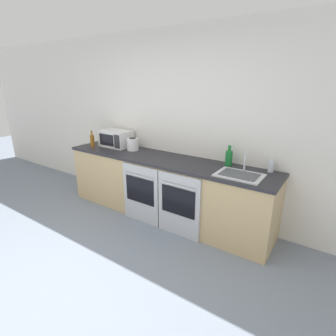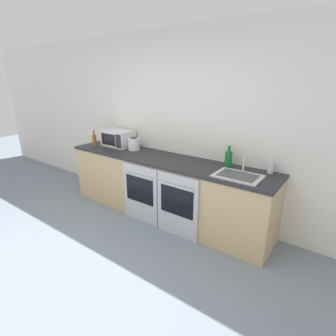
{
  "view_description": "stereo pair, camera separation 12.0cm",
  "coord_description": "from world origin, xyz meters",
  "px_view_note": "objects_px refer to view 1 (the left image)",
  "views": [
    {
      "loc": [
        2.04,
        -1.03,
        1.92
      ],
      "look_at": [
        0.08,
        1.83,
        0.75
      ],
      "focal_mm": 28.0,
      "sensor_mm": 36.0,
      "label": 1
    },
    {
      "loc": [
        2.13,
        -0.96,
        1.92
      ],
      "look_at": [
        0.08,
        1.83,
        0.75
      ],
      "focal_mm": 28.0,
      "sensor_mm": 36.0,
      "label": 2
    }
  ],
  "objects_px": {
    "oven_left": "(141,194)",
    "bottle_clear": "(271,166)",
    "oven_right": "(179,205)",
    "microwave": "(116,138)",
    "bottle_green": "(229,158)",
    "bottle_amber": "(92,141)",
    "sink": "(240,175)",
    "kettle": "(133,144)"
  },
  "relations": [
    {
      "from": "oven_left",
      "to": "bottle_clear",
      "type": "distance_m",
      "value": 1.73
    },
    {
      "from": "oven_right",
      "to": "microwave",
      "type": "distance_m",
      "value": 1.68
    },
    {
      "from": "microwave",
      "to": "bottle_green",
      "type": "bearing_deg",
      "value": 2.31
    },
    {
      "from": "oven_right",
      "to": "bottle_amber",
      "type": "bearing_deg",
      "value": 173.39
    },
    {
      "from": "oven_right",
      "to": "sink",
      "type": "relative_size",
      "value": 1.6
    },
    {
      "from": "microwave",
      "to": "bottle_green",
      "type": "distance_m",
      "value": 1.91
    },
    {
      "from": "sink",
      "to": "kettle",
      "type": "bearing_deg",
      "value": 174.17
    },
    {
      "from": "oven_left",
      "to": "bottle_clear",
      "type": "relative_size",
      "value": 4.58
    },
    {
      "from": "bottle_amber",
      "to": "sink",
      "type": "xyz_separation_m",
      "value": [
        2.44,
        0.04,
        -0.09
      ]
    },
    {
      "from": "oven_left",
      "to": "bottle_green",
      "type": "xyz_separation_m",
      "value": [
        1.03,
        0.53,
        0.56
      ]
    },
    {
      "from": "bottle_clear",
      "to": "oven_right",
      "type": "bearing_deg",
      "value": -147.56
    },
    {
      "from": "oven_left",
      "to": "sink",
      "type": "distance_m",
      "value": 1.39
    },
    {
      "from": "oven_right",
      "to": "bottle_amber",
      "type": "relative_size",
      "value": 3.12
    },
    {
      "from": "oven_right",
      "to": "bottle_clear",
      "type": "height_order",
      "value": "bottle_clear"
    },
    {
      "from": "bottle_clear",
      "to": "sink",
      "type": "xyz_separation_m",
      "value": [
        -0.26,
        -0.34,
        -0.06
      ]
    },
    {
      "from": "kettle",
      "to": "bottle_green",
      "type": "bearing_deg",
      "value": 4.08
    },
    {
      "from": "oven_right",
      "to": "microwave",
      "type": "bearing_deg",
      "value": 163.07
    },
    {
      "from": "kettle",
      "to": "sink",
      "type": "height_order",
      "value": "sink"
    },
    {
      "from": "oven_right",
      "to": "bottle_clear",
      "type": "xyz_separation_m",
      "value": [
        0.92,
        0.58,
        0.53
      ]
    },
    {
      "from": "oven_right",
      "to": "microwave",
      "type": "relative_size",
      "value": 1.64
    },
    {
      "from": "oven_left",
      "to": "kettle",
      "type": "xyz_separation_m",
      "value": [
        -0.49,
        0.43,
        0.56
      ]
    },
    {
      "from": "oven_right",
      "to": "kettle",
      "type": "relative_size",
      "value": 4.26
    },
    {
      "from": "bottle_green",
      "to": "bottle_amber",
      "type": "bearing_deg",
      "value": -171.53
    },
    {
      "from": "oven_right",
      "to": "kettle",
      "type": "xyz_separation_m",
      "value": [
        -1.11,
        0.43,
        0.56
      ]
    },
    {
      "from": "oven_left",
      "to": "kettle",
      "type": "bearing_deg",
      "value": 139.19
    },
    {
      "from": "oven_right",
      "to": "microwave",
      "type": "height_order",
      "value": "microwave"
    },
    {
      "from": "bottle_green",
      "to": "bottle_amber",
      "type": "distance_m",
      "value": 2.22
    },
    {
      "from": "microwave",
      "to": "kettle",
      "type": "bearing_deg",
      "value": -4.65
    },
    {
      "from": "bottle_clear",
      "to": "sink",
      "type": "height_order",
      "value": "sink"
    },
    {
      "from": "sink",
      "to": "bottle_clear",
      "type": "bearing_deg",
      "value": 52.69
    },
    {
      "from": "microwave",
      "to": "sink",
      "type": "relative_size",
      "value": 0.98
    },
    {
      "from": "bottle_clear",
      "to": "sink",
      "type": "distance_m",
      "value": 0.43
    },
    {
      "from": "bottle_green",
      "to": "bottle_amber",
      "type": "xyz_separation_m",
      "value": [
        -2.19,
        -0.33,
        0.0
      ]
    },
    {
      "from": "oven_right",
      "to": "sink",
      "type": "bearing_deg",
      "value": 20.34
    },
    {
      "from": "oven_left",
      "to": "oven_right",
      "type": "xyz_separation_m",
      "value": [
        0.62,
        0.0,
        0.0
      ]
    },
    {
      "from": "microwave",
      "to": "bottle_clear",
      "type": "bearing_deg",
      "value": 2.98
    },
    {
      "from": "bottle_green",
      "to": "sink",
      "type": "distance_m",
      "value": 0.39
    },
    {
      "from": "bottle_clear",
      "to": "kettle",
      "type": "xyz_separation_m",
      "value": [
        -2.03,
        -0.16,
        0.02
      ]
    },
    {
      "from": "microwave",
      "to": "bottle_amber",
      "type": "bearing_deg",
      "value": -138.92
    },
    {
      "from": "oven_left",
      "to": "microwave",
      "type": "distance_m",
      "value": 1.15
    },
    {
      "from": "microwave",
      "to": "sink",
      "type": "bearing_deg",
      "value": -5.62
    },
    {
      "from": "bottle_green",
      "to": "kettle",
      "type": "bearing_deg",
      "value": -175.92
    }
  ]
}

